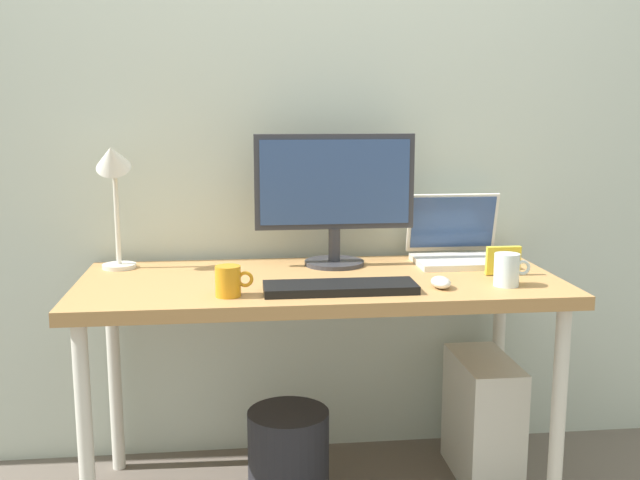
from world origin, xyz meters
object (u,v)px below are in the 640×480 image
at_px(wastebasket, 289,456).
at_px(laptop, 458,245).
at_px(keyboard, 340,287).
at_px(desk, 320,298).
at_px(computer_tower, 482,418).
at_px(coffee_mug, 229,281).
at_px(mouse, 441,282).
at_px(monitor, 335,191).
at_px(glass_cup, 507,270).
at_px(desk_lamp, 113,177).
at_px(photo_frame, 503,260).

bearing_deg(wastebasket, laptop, 20.41).
relative_size(laptop, keyboard, 0.73).
height_order(desk, computer_tower, desk).
relative_size(coffee_mug, computer_tower, 0.26).
distance_m(desk, computer_tower, 0.72).
distance_m(mouse, computer_tower, 0.62).
bearing_deg(computer_tower, monitor, 165.49).
xyz_separation_m(monitor, wastebasket, (-0.17, -0.21, -0.83)).
distance_m(laptop, wastebasket, 0.91).
bearing_deg(computer_tower, glass_cup, -95.58).
bearing_deg(keyboard, laptop, 39.27).
bearing_deg(glass_cup, desk, 163.12).
relative_size(laptop, glass_cup, 2.91).
bearing_deg(desk_lamp, mouse, -19.81).
height_order(laptop, computer_tower, laptop).
bearing_deg(desk, wastebasket, -167.45).
height_order(mouse, photo_frame, photo_frame).
xyz_separation_m(keyboard, coffee_mug, (-0.32, -0.02, 0.03)).
relative_size(desk, monitor, 2.80).
distance_m(coffee_mug, photo_frame, 0.87).
bearing_deg(keyboard, coffee_mug, -176.66).
relative_size(desk, coffee_mug, 13.81).
xyz_separation_m(desk, coffee_mug, (-0.28, -0.20, 0.11)).
height_order(glass_cup, wastebasket, glass_cup).
xyz_separation_m(mouse, computer_tower, (0.22, 0.23, -0.53)).
relative_size(monitor, keyboard, 1.20).
relative_size(photo_frame, wastebasket, 0.37).
xyz_separation_m(desk_lamp, mouse, (0.98, -0.35, -0.29)).
relative_size(desk, computer_tower, 3.53).
distance_m(mouse, wastebasket, 0.75).
bearing_deg(laptop, glass_cup, -84.01).
bearing_deg(desk, monitor, 69.33).
bearing_deg(laptop, photo_frame, -71.85).
distance_m(monitor, glass_cup, 0.62).
height_order(monitor, wastebasket, monitor).
bearing_deg(photo_frame, monitor, 157.22).
bearing_deg(desk_lamp, monitor, -0.04).
height_order(laptop, mouse, laptop).
bearing_deg(keyboard, computer_tower, 24.11).
height_order(desk_lamp, computer_tower, desk_lamp).
relative_size(desk, desk_lamp, 3.44).
bearing_deg(mouse, desk_lamp, 160.19).
xyz_separation_m(desk_lamp, keyboard, (0.68, -0.36, -0.29)).
distance_m(desk_lamp, glass_cup, 1.26).
xyz_separation_m(photo_frame, wastebasket, (-0.68, 0.01, -0.62)).
bearing_deg(desk_lamp, laptop, 0.85).
bearing_deg(photo_frame, desk, 177.17).
xyz_separation_m(coffee_mug, computer_tower, (0.84, 0.25, -0.56)).
bearing_deg(computer_tower, mouse, -134.81).
bearing_deg(mouse, laptop, 66.13).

